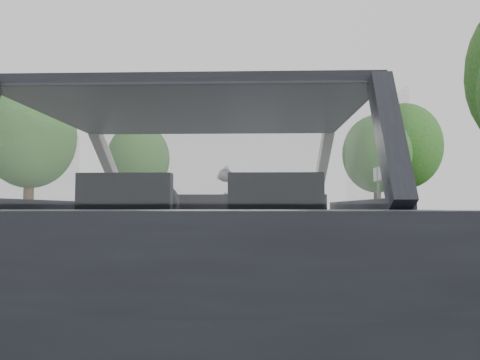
# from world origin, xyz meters

# --- Properties ---
(ground) EXTENTS (140.00, 140.00, 0.00)m
(ground) POSITION_xyz_m (0.00, 0.00, 0.00)
(ground) COLOR black
(ground) RESTS_ON ground
(subject_car) EXTENTS (1.80, 4.00, 1.45)m
(subject_car) POSITION_xyz_m (0.00, 0.00, 0.72)
(subject_car) COLOR black
(subject_car) RESTS_ON ground
(dashboard) EXTENTS (1.58, 0.45, 0.30)m
(dashboard) POSITION_xyz_m (0.00, 0.62, 0.85)
(dashboard) COLOR black
(dashboard) RESTS_ON subject_car
(driver_seat) EXTENTS (0.50, 0.72, 0.42)m
(driver_seat) POSITION_xyz_m (-0.40, -0.29, 0.88)
(driver_seat) COLOR black
(driver_seat) RESTS_ON subject_car
(passenger_seat) EXTENTS (0.50, 0.72, 0.42)m
(passenger_seat) POSITION_xyz_m (0.40, -0.29, 0.88)
(passenger_seat) COLOR black
(passenger_seat) RESTS_ON subject_car
(steering_wheel) EXTENTS (0.36, 0.36, 0.04)m
(steering_wheel) POSITION_xyz_m (-0.40, 0.33, 0.92)
(steering_wheel) COLOR black
(steering_wheel) RESTS_ON dashboard
(cat) EXTENTS (0.53, 0.21, 0.23)m
(cat) POSITION_xyz_m (0.30, 0.65, 1.08)
(cat) COLOR gray
(cat) RESTS_ON dashboard
(guardrail) EXTENTS (0.05, 90.00, 0.32)m
(guardrail) POSITION_xyz_m (4.30, 10.00, 0.58)
(guardrail) COLOR gray
(guardrail) RESTS_ON ground
(other_car) EXTENTS (1.98, 4.80, 1.57)m
(other_car) POSITION_xyz_m (-0.94, 21.65, 0.78)
(other_car) COLOR #A5A6A7
(other_car) RESTS_ON ground
(highway_sign) EXTENTS (0.18, 1.04, 2.60)m
(highway_sign) POSITION_xyz_m (5.31, 16.33, 1.30)
(highway_sign) COLOR #155829
(highway_sign) RESTS_ON ground
(tree_2) EXTENTS (5.06, 5.06, 7.19)m
(tree_2) POSITION_xyz_m (8.80, 29.91, 3.60)
(tree_2) COLOR #184512
(tree_2) RESTS_ON ground
(tree_3) EXTENTS (6.76, 6.76, 8.66)m
(tree_3) POSITION_xyz_m (11.73, 33.14, 4.33)
(tree_3) COLOR #184512
(tree_3) RESTS_ON ground
(tree_5) EXTENTS (4.78, 4.78, 7.01)m
(tree_5) POSITION_xyz_m (-11.23, 20.54, 3.51)
(tree_5) COLOR #184512
(tree_5) RESTS_ON ground
(tree_6) EXTENTS (5.78, 5.78, 7.23)m
(tree_6) POSITION_xyz_m (-8.69, 32.75, 3.62)
(tree_6) COLOR #184512
(tree_6) RESTS_ON ground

